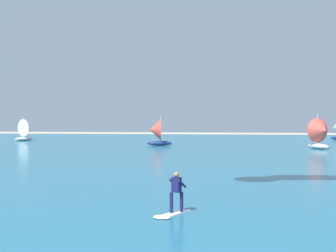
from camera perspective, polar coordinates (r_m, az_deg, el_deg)
The scene contains 5 objects.
ocean at distance 54.95m, azimuth 4.07°, elevation -2.98°, with size 160.00×90.00×0.10m, color #236B89.
kitesurfer at distance 16.40m, azimuth 0.79°, elevation -10.14°, with size 1.49×1.97×1.67m.
sailboat_heeled_over at distance 74.77m, azimuth -19.10°, elevation -0.47°, with size 3.32×3.73×4.17m.
sailboat_near_shore at distance 57.88m, azimuth -1.70°, elevation -0.84°, with size 3.67×3.18×4.17m.
sailboat_trailing at distance 54.13m, azimuth 20.51°, elevation -0.95°, with size 3.45×3.86×4.33m.
Camera 1 is at (2.31, -5.76, 3.88)m, focal length 43.83 mm.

